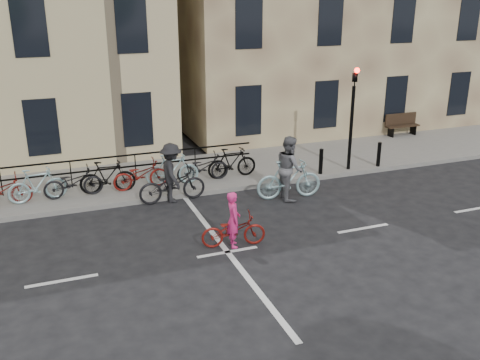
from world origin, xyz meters
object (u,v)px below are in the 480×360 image
object	(u,v)px
cyclist_pink	(233,228)
cyclist_dark	(172,179)
bench	(402,124)
cyclist_grey	(289,174)
traffic_light	(353,106)

from	to	relation	value
cyclist_pink	cyclist_dark	world-z (taller)	cyclist_dark
bench	cyclist_grey	distance (m)	9.30
cyclist_pink	cyclist_grey	world-z (taller)	cyclist_grey
bench	cyclist_dark	size ratio (longest dim) A/B	0.75
cyclist_grey	bench	bearing A→B (deg)	-50.88
traffic_light	bench	xyz separation A→B (m)	(4.80, 3.39, -1.78)
traffic_light	bench	distance (m)	6.14
traffic_light	cyclist_pink	distance (m)	7.44
cyclist_dark	bench	bearing A→B (deg)	-72.97
cyclist_grey	cyclist_pink	bearing A→B (deg)	139.73
cyclist_grey	cyclist_dark	world-z (taller)	cyclist_grey
bench	cyclist_dark	xyz separation A→B (m)	(-11.43, -3.83, 0.06)
bench	cyclist_grey	xyz separation A→B (m)	(-7.92, -4.88, 0.15)
cyclist_pink	cyclist_dark	xyz separation A→B (m)	(-0.70, 3.61, 0.22)
traffic_light	cyclist_pink	size ratio (longest dim) A/B	2.25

